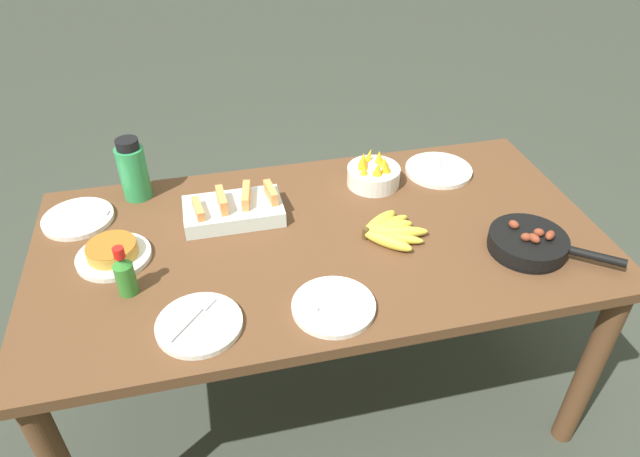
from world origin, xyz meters
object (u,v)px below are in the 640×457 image
at_px(frittata_plate_center, 113,253).
at_px(empty_plate_far_right, 439,170).
at_px(melon_tray, 234,210).
at_px(empty_plate_near_front, 334,306).
at_px(hot_sauce_bottle, 124,273).
at_px(empty_plate_mid_edge, 199,324).
at_px(fruit_bowl_mango, 373,174).
at_px(banana_bunch, 388,231).
at_px(skillet, 530,243).
at_px(empty_plate_far_left, 78,218).
at_px(water_bottle, 133,170).

xyz_separation_m(frittata_plate_center, empty_plate_far_right, (1.09, 0.23, -0.01)).
relative_size(melon_tray, empty_plate_near_front, 1.39).
bearing_deg(hot_sauce_bottle, melon_tray, 41.22).
bearing_deg(hot_sauce_bottle, empty_plate_mid_edge, -44.37).
bearing_deg(hot_sauce_bottle, empty_plate_near_front, -19.84).
height_order(frittata_plate_center, fruit_bowl_mango, fruit_bowl_mango).
bearing_deg(frittata_plate_center, banana_bunch, -5.52).
bearing_deg(frittata_plate_center, melon_tray, 18.83).
xyz_separation_m(empty_plate_mid_edge, fruit_bowl_mango, (0.62, 0.53, 0.03)).
xyz_separation_m(melon_tray, skillet, (0.81, -0.36, -0.00)).
relative_size(banana_bunch, empty_plate_far_left, 1.01).
height_order(empty_plate_far_left, fruit_bowl_mango, fruit_bowl_mango).
bearing_deg(water_bottle, hot_sauce_bottle, -91.95).
bearing_deg(water_bottle, empty_plate_near_front, -52.64).
xyz_separation_m(skillet, empty_plate_near_front, (-0.61, -0.10, -0.02)).
height_order(melon_tray, empty_plate_near_front, melon_tray).
xyz_separation_m(melon_tray, empty_plate_far_left, (-0.48, 0.10, -0.02)).
height_order(empty_plate_near_front, water_bottle, water_bottle).
bearing_deg(empty_plate_far_right, water_bottle, 175.22).
xyz_separation_m(banana_bunch, empty_plate_near_front, (-0.23, -0.26, -0.01)).
bearing_deg(fruit_bowl_mango, empty_plate_far_left, 179.63).
bearing_deg(melon_tray, empty_plate_mid_edge, -107.16).
bearing_deg(empty_plate_mid_edge, empty_plate_far_right, 32.55).
relative_size(empty_plate_far_right, hot_sauce_bottle, 1.55).
bearing_deg(skillet, empty_plate_far_right, 137.30).
height_order(banana_bunch, empty_plate_mid_edge, banana_bunch).
xyz_separation_m(skillet, empty_plate_far_left, (-1.29, 0.45, -0.02)).
bearing_deg(empty_plate_mid_edge, empty_plate_near_front, -2.56).
xyz_separation_m(empty_plate_near_front, fruit_bowl_mango, (0.28, 0.55, 0.03)).
distance_m(frittata_plate_center, empty_plate_near_front, 0.66).
distance_m(melon_tray, hot_sauce_bottle, 0.42).
distance_m(empty_plate_near_front, empty_plate_far_right, 0.78).
relative_size(frittata_plate_center, empty_plate_far_right, 0.90).
distance_m(empty_plate_near_front, water_bottle, 0.83).
bearing_deg(empty_plate_near_front, melon_tray, 113.96).
bearing_deg(water_bottle, melon_tray, -33.45).
bearing_deg(water_bottle, empty_plate_mid_edge, -76.06).
height_order(empty_plate_mid_edge, water_bottle, water_bottle).
relative_size(empty_plate_far_left, empty_plate_mid_edge, 1.00).
distance_m(banana_bunch, empty_plate_far_left, 0.96).
height_order(skillet, empty_plate_near_front, skillet).
xyz_separation_m(empty_plate_far_left, empty_plate_far_right, (1.21, 0.01, -0.00)).
distance_m(banana_bunch, skillet, 0.41).
relative_size(empty_plate_far_left, fruit_bowl_mango, 1.21).
bearing_deg(empty_plate_near_front, empty_plate_far_right, 47.23).
bearing_deg(empty_plate_far_right, hot_sauce_bottle, -159.83).
distance_m(skillet, frittata_plate_center, 1.20).
relative_size(empty_plate_mid_edge, hot_sauce_bottle, 1.44).
relative_size(skillet, empty_plate_far_left, 1.52).
relative_size(banana_bunch, frittata_plate_center, 1.04).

